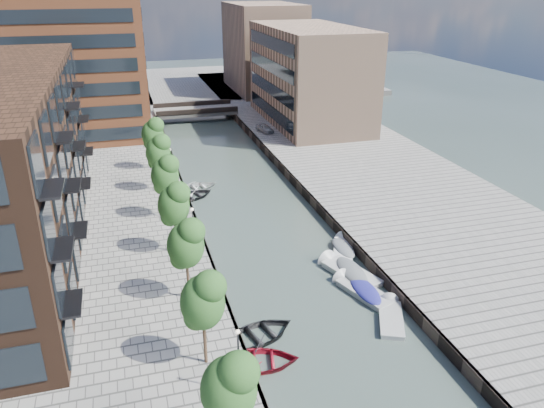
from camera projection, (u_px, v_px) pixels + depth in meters
name	position (u px, v px, depth m)	size (l,w,h in m)	color
water	(239.00, 187.00, 58.91)	(300.00, 300.00, 0.00)	#38473F
quay_right	(370.00, 170.00, 62.79)	(20.00, 140.00, 1.00)	gray
quay_wall_left	(183.00, 189.00, 57.16)	(0.25, 140.00, 1.00)	#332823
quay_wall_right	(291.00, 178.00, 60.27)	(0.25, 140.00, 1.00)	#332823
far_closure	(176.00, 85.00, 111.66)	(80.00, 40.00, 1.00)	gray
apartment_block	(17.00, 163.00, 41.82)	(8.00, 38.00, 14.00)	#301D12
tower	(69.00, 22.00, 70.31)	(18.00, 18.00, 30.00)	#9A502C
tan_block_near	(309.00, 75.00, 79.24)	(12.00, 25.00, 14.00)	tan
tan_block_far	(263.00, 48.00, 101.79)	(12.00, 20.00, 16.00)	tan
bridge	(195.00, 111.00, 86.60)	(13.00, 6.00, 1.30)	gray
tree_0	(228.00, 386.00, 22.87)	(2.50, 2.50, 5.95)	#382619
tree_1	(202.00, 299.00, 29.05)	(2.50, 2.50, 5.95)	#382619
tree_2	(185.00, 242.00, 35.23)	(2.50, 2.50, 5.95)	#382619
tree_3	(174.00, 203.00, 41.41)	(2.50, 2.50, 5.95)	#382619
tree_4	(165.00, 173.00, 47.58)	(2.50, 2.50, 5.95)	#382619
tree_5	(158.00, 151.00, 53.76)	(2.50, 2.50, 5.95)	#382619
tree_6	(153.00, 133.00, 59.94)	(2.50, 2.50, 5.95)	#382619
lamp_0	(238.00, 355.00, 27.44)	(0.24, 0.24, 4.12)	black
lamp_1	(193.00, 227.00, 41.56)	(0.24, 0.24, 4.12)	black
lamp_2	(171.00, 163.00, 55.68)	(0.24, 0.24, 4.12)	black
sloop_0	(259.00, 338.00, 34.33)	(3.67, 5.14, 1.06)	black
sloop_2	(259.00, 365.00, 31.96)	(3.48, 4.87, 1.01)	maroon
sloop_3	(197.00, 189.00, 58.35)	(3.35, 4.69, 0.97)	white
sloop_4	(192.00, 198.00, 56.06)	(3.36, 4.71, 0.98)	#242326
motorboat_1	(347.00, 271.00, 41.73)	(3.66, 5.82, 1.84)	silver
motorboat_2	(390.00, 316.00, 36.45)	(3.24, 4.70, 1.49)	#B1B2B0
motorboat_3	(360.00, 290.00, 39.27)	(3.26, 5.32, 1.68)	#B5B5B3
motorboat_4	(343.00, 248.00, 45.39)	(3.21, 4.71, 1.49)	white
car	(265.00, 128.00, 75.90)	(1.37, 3.41, 1.16)	#B4B7B9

